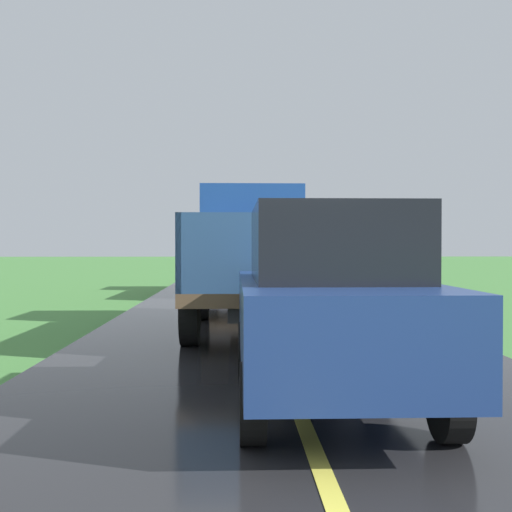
{
  "coord_description": "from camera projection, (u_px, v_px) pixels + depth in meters",
  "views": [
    {
      "loc": [
        -0.59,
        -1.24,
        1.61
      ],
      "look_at": [
        -0.11,
        13.07,
        1.4
      ],
      "focal_mm": 42.78,
      "sensor_mm": 36.0,
      "label": 1
    }
  ],
  "objects": [
    {
      "name": "banana_truck_near",
      "position": [
        252.0,
        254.0,
        11.99
      ],
      "size": [
        2.38,
        5.82,
        2.8
      ],
      "color": "#2D2D30",
      "rests_on": "road_surface"
    },
    {
      "name": "banana_truck_far",
      "position": [
        243.0,
        251.0,
        21.31
      ],
      "size": [
        2.38,
        5.81,
        2.8
      ],
      "color": "#2D2D30",
      "rests_on": "road_surface"
    },
    {
      "name": "following_car",
      "position": [
        328.0,
        302.0,
        5.96
      ],
      "size": [
        1.74,
        4.1,
        1.92
      ],
      "color": "navy",
      "rests_on": "road_surface"
    }
  ]
}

